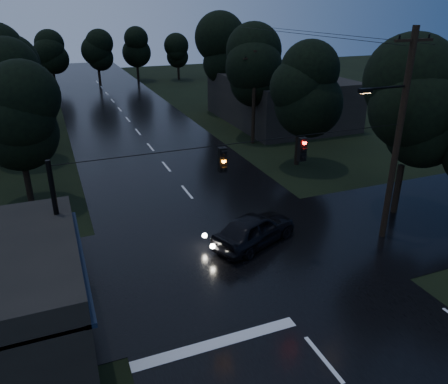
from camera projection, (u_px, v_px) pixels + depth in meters
main_road at (150, 147)px, 35.71m from camera, size 12.00×120.00×0.02m
cross_street at (239, 255)px, 20.38m from camera, size 60.00×9.00×0.02m
building_far_right at (279, 99)px, 43.03m from camera, size 10.00×14.00×4.40m
utility_pole_main at (397, 136)px, 19.97m from camera, size 3.50×0.30×10.00m
utility_pole_far at (254, 97)px, 35.31m from camera, size 2.00×0.30×7.50m
anchor_pole_left at (61, 239)px, 15.77m from camera, size 0.18×0.18×6.00m
span_signals at (263, 154)px, 17.63m from camera, size 15.00×0.37×1.12m
tree_corner_near at (411, 106)px, 22.27m from camera, size 4.48×4.48×9.44m
tree_left_a at (15, 115)px, 23.74m from camera, size 3.92×3.92×8.26m
tree_left_b at (9, 85)px, 30.20m from camera, size 4.20×4.20×8.85m
tree_left_c at (6, 63)px, 38.36m from camera, size 4.48×4.48×9.44m
tree_right_a at (302, 87)px, 29.75m from camera, size 4.20×4.20×8.85m
tree_right_b at (258, 66)px, 36.62m from camera, size 4.48×4.48×9.44m
tree_right_c at (221, 50)px, 45.19m from camera, size 4.76×4.76×10.03m
car at (254, 229)px, 21.10m from camera, size 5.03×3.58×1.59m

